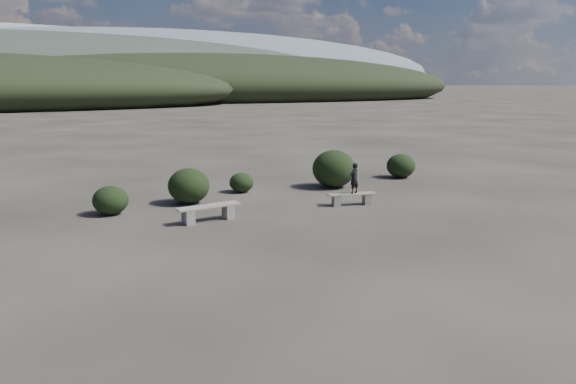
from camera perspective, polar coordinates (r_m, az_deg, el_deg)
ground at (r=12.29m, az=8.17°, el=-7.79°), size 1200.00×1200.00×0.00m
bench_left at (r=16.34m, az=-8.05°, el=-1.98°), size 1.95×0.66×0.48m
bench_right at (r=18.44m, az=6.48°, el=-0.60°), size 1.62×0.68×0.40m
seated_person at (r=18.34m, az=6.74°, el=1.40°), size 0.42×0.33×0.99m
shrub_a at (r=17.84m, az=-17.59°, el=-0.80°), size 1.07×1.07×0.88m
shrub_b at (r=18.83m, az=-10.05°, el=0.62°), size 1.37×1.37×1.18m
shrub_c at (r=20.56m, az=-4.75°, el=0.97°), size 0.89×0.89×0.71m
shrub_d at (r=21.46m, az=4.68°, el=2.37°), size 1.64×1.64×1.43m
shrub_e at (r=24.09m, az=11.40°, el=2.63°), size 1.21×1.21×1.00m
mountain_ridges at (r=348.76m, az=-26.33°, el=11.09°), size 500.00×400.00×56.00m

